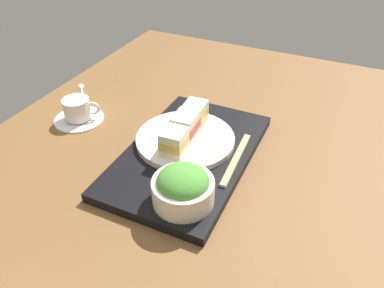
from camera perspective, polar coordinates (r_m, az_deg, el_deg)
The scene contains 10 objects.
ground_plane at distance 84.89cm, azimuth -1.04°, elevation -3.67°, with size 140.00×100.00×3.00cm, color brown.
serving_tray at distance 84.56cm, azimuth -0.77°, elevation -1.57°, with size 42.68×26.10×2.19cm, color black.
sandwich_plate at distance 86.16cm, azimuth -1.02°, elevation 0.75°, with size 22.74×22.74×1.38cm, color silver.
sandwich_near at distance 79.87cm, azimuth -2.64°, elevation 0.47°, with size 6.72×5.32×5.47cm.
sandwich_middle at distance 84.08cm, azimuth -1.05°, elevation 2.75°, with size 6.86×5.55×5.88cm.
sandwich_far at distance 88.66cm, azimuth 0.39°, elevation 4.59°, with size 6.59×5.31×5.52cm.
salad_bowl at distance 69.66cm, azimuth -1.37°, elevation -6.61°, with size 11.79×11.79×7.62cm.
chopsticks_pair at distance 81.51cm, azimuth 6.75°, elevation -2.27°, with size 18.62×2.31×0.70cm.
coffee_cup at distance 101.23cm, azimuth -17.01°, elevation 4.77°, with size 12.83×12.83×6.09cm.
teaspoon at distance 117.80cm, azimuth -16.57°, elevation 8.33°, with size 7.87×7.80×0.80cm.
Camera 1 is at (-57.92, -28.67, 53.54)cm, focal length 34.96 mm.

